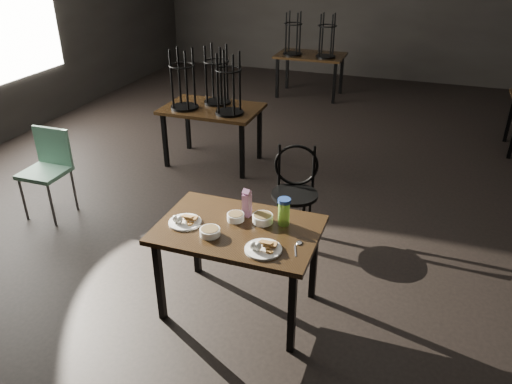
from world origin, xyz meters
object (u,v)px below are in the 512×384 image
at_px(water_bottle, 284,211).
at_px(school_chair, 48,164).
at_px(main_table, 238,236).
at_px(juice_carton, 247,204).
at_px(bentwood_chair, 295,186).

distance_m(water_bottle, school_chair, 2.83).
bearing_deg(main_table, juice_carton, 89.14).
relative_size(main_table, water_bottle, 5.63).
bearing_deg(bentwood_chair, main_table, -108.96).
relative_size(main_table, school_chair, 1.31).
bearing_deg(school_chair, main_table, -18.52).
bearing_deg(water_bottle, juice_carton, 175.74).
bearing_deg(school_chair, bentwood_chair, 8.14).
bearing_deg(main_table, bentwood_chair, 84.18).
bearing_deg(water_bottle, main_table, -151.99).
height_order(juice_carton, school_chair, juice_carton).
relative_size(main_table, bentwood_chair, 1.29).
height_order(main_table, water_bottle, water_bottle).
height_order(juice_carton, bentwood_chair, juice_carton).
xyz_separation_m(juice_carton, water_bottle, (0.30, -0.02, 0.00)).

